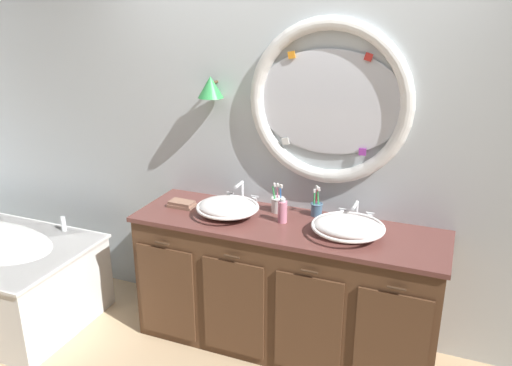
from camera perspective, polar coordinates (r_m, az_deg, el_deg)
The scene contains 11 objects.
ground_plane at distance 3.57m, azimuth -0.28°, elevation -19.02°, with size 14.00×14.00×0.00m, color tan.
back_wall_assembly at distance 3.45m, azimuth 3.68°, elevation 4.46°, with size 6.40×0.26×2.60m.
vanity_counter at distance 3.48m, azimuth 3.20°, elevation -11.15°, with size 1.98×0.61×0.89m.
sink_basin_left at distance 3.37m, azimuth -3.13°, elevation -2.69°, with size 0.41×0.41×0.12m.
sink_basin_right at distance 3.14m, azimuth 10.04°, elevation -4.75°, with size 0.44×0.44×0.11m.
faucet_set_left at distance 3.56m, azimuth -1.58°, elevation -1.32°, with size 0.24×0.14×0.17m.
faucet_set_right at distance 3.35m, azimuth 10.89°, elevation -3.26°, with size 0.23×0.14×0.14m.
toothbrush_holder_left at distance 3.44m, azimuth 2.34°, elevation -2.28°, with size 0.09×0.09×0.21m.
toothbrush_holder_right at distance 3.40m, azimuth 6.65°, elevation -2.75°, with size 0.08×0.08×0.20m.
soap_dispenser at distance 3.27m, azimuth 2.91°, elevation -3.09°, with size 0.06×0.07×0.17m.
folded_hand_towel at distance 3.56m, azimuth -8.15°, elevation -2.31°, with size 0.18×0.10×0.04m.
Camera 1 is at (1.06, -2.58, 2.23)m, focal length 36.51 mm.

